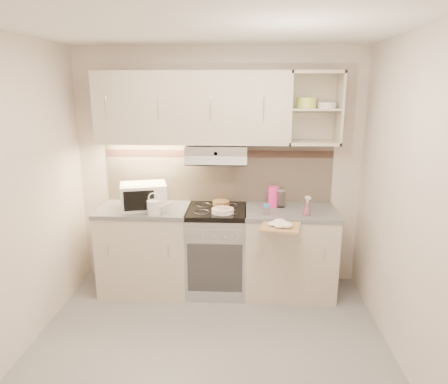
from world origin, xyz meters
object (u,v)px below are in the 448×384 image
(glass_jar, at_px, (280,198))
(cutting_board, at_px, (281,226))
(watering_can, at_px, (155,207))
(pink_pitcher, at_px, (273,197))
(spray_bottle, at_px, (307,207))
(microwave, at_px, (144,196))
(plate_stack, at_px, (223,211))
(electric_range, at_px, (217,250))

(glass_jar, distance_m, cutting_board, 0.54)
(watering_can, height_order, glass_jar, watering_can)
(watering_can, height_order, pink_pitcher, watering_can)
(watering_can, relative_size, spray_bottle, 1.25)
(microwave, height_order, watering_can, microwave)
(microwave, distance_m, cutting_board, 1.42)
(watering_can, distance_m, plate_stack, 0.66)
(pink_pitcher, bearing_deg, watering_can, -149.27)
(plate_stack, distance_m, cutting_board, 0.62)
(microwave, distance_m, watering_can, 0.26)
(watering_can, height_order, spray_bottle, watering_can)
(watering_can, height_order, cutting_board, watering_can)
(spray_bottle, height_order, cutting_board, spray_bottle)
(electric_range, distance_m, microwave, 0.94)
(glass_jar, bearing_deg, electric_range, -171.27)
(cutting_board, bearing_deg, microwave, 174.72)
(plate_stack, bearing_deg, cutting_board, -28.19)
(electric_range, bearing_deg, plate_stack, -61.97)
(electric_range, relative_size, pink_pitcher, 4.25)
(microwave, height_order, glass_jar, microwave)
(electric_range, relative_size, spray_bottle, 4.41)
(plate_stack, xyz_separation_m, pink_pitcher, (0.51, 0.24, 0.09))
(electric_range, height_order, cutting_board, electric_range)
(electric_range, xyz_separation_m, watering_can, (-0.58, -0.22, 0.53))
(microwave, distance_m, pink_pitcher, 1.33)
(pink_pitcher, distance_m, cutting_board, 0.55)
(microwave, xyz_separation_m, spray_bottle, (1.63, -0.15, -0.05))
(watering_can, xyz_separation_m, plate_stack, (0.65, 0.09, -0.06))
(watering_can, bearing_deg, spray_bottle, 14.40)
(watering_can, relative_size, glass_jar, 1.33)
(watering_can, distance_m, pink_pitcher, 1.21)
(cutting_board, bearing_deg, spray_bottle, 54.67)
(glass_jar, height_order, spray_bottle, spray_bottle)
(electric_range, bearing_deg, watering_can, -159.22)
(microwave, bearing_deg, glass_jar, -10.79)
(plate_stack, height_order, pink_pitcher, pink_pitcher)
(microwave, xyz_separation_m, glass_jar, (1.39, 0.12, -0.03))
(pink_pitcher, distance_m, spray_bottle, 0.41)
(microwave, bearing_deg, spray_bottle, -20.82)
(electric_range, relative_size, plate_stack, 4.10)
(pink_pitcher, xyz_separation_m, spray_bottle, (0.30, -0.27, -0.03))
(electric_range, relative_size, watering_can, 3.53)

